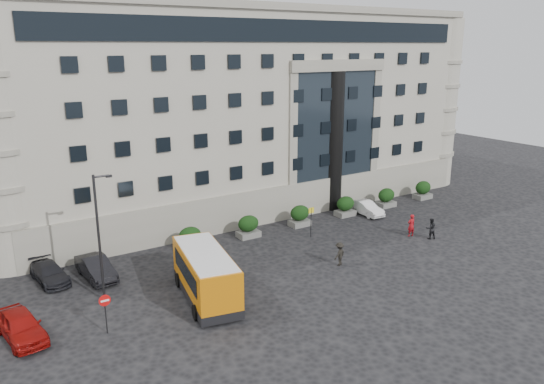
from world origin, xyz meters
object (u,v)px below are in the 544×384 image
at_px(parked_car_b, 96,268).
at_px(parked_car_d, 31,241).
at_px(hedge_e, 386,197).
at_px(parked_car_c, 50,273).
at_px(minibus, 206,273).
at_px(street_lamp, 100,234).
at_px(white_taxi, 366,208).
at_px(bus_stop_sign, 311,217).
at_px(pedestrian_b, 431,228).
at_px(hedge_f, 423,190).
at_px(hedge_a, 190,238).
at_px(pedestrian_c, 340,254).
at_px(pedestrian_a, 411,225).
at_px(no_entry_sign, 105,306).
at_px(hedge_b, 248,226).
at_px(parked_car_a, 21,326).
at_px(hedge_d, 345,206).
at_px(hedge_c, 300,216).

relative_size(parked_car_b, parked_car_d, 0.81).
relative_size(hedge_e, parked_car_c, 0.43).
relative_size(minibus, parked_car_c, 1.81).
height_order(street_lamp, white_taxi, street_lamp).
distance_m(bus_stop_sign, pedestrian_b, 9.77).
distance_m(hedge_f, parked_car_b, 33.52).
xyz_separation_m(hedge_a, pedestrian_c, (7.71, -8.54, -0.06)).
xyz_separation_m(parked_car_d, pedestrian_a, (26.83, -13.82, 0.18)).
xyz_separation_m(no_entry_sign, parked_car_c, (-1.25, 8.73, -1.03)).
height_order(no_entry_sign, parked_car_c, no_entry_sign).
bearing_deg(hedge_b, no_entry_sign, -148.10).
xyz_separation_m(no_entry_sign, parked_car_d, (-1.30, 15.51, -0.89)).
distance_m(bus_stop_sign, white_taxi, 8.25).
relative_size(pedestrian_a, pedestrian_c, 1.09).
bearing_deg(street_lamp, parked_car_c, 116.26).
xyz_separation_m(parked_car_a, parked_car_d, (2.70, 13.54, -0.00)).
relative_size(parked_car_a, parked_car_b, 1.00).
height_order(hedge_b, parked_car_c, hedge_b).
height_order(hedge_d, street_lamp, street_lamp).
relative_size(hedge_d, parked_car_b, 0.41).
bearing_deg(bus_stop_sign, no_entry_sign, -161.92).
bearing_deg(pedestrian_c, hedge_a, -67.10).
bearing_deg(pedestrian_a, parked_car_b, -6.62).
xyz_separation_m(hedge_a, hedge_d, (15.60, 0.00, 0.00)).
xyz_separation_m(hedge_e, street_lamp, (-28.74, -4.80, 3.44)).
bearing_deg(hedge_e, hedge_b, 180.00).
xyz_separation_m(hedge_c, bus_stop_sign, (-0.90, -2.80, 0.80)).
height_order(parked_car_c, pedestrian_a, pedestrian_a).
relative_size(hedge_f, white_taxi, 0.47).
height_order(hedge_c, bus_stop_sign, bus_stop_sign).
bearing_deg(hedge_b, parked_car_a, -159.33).
relative_size(hedge_e, street_lamp, 0.23).
xyz_separation_m(hedge_e, parked_car_d, (-31.10, 6.67, -0.16)).
relative_size(hedge_c, pedestrian_a, 0.98).
height_order(parked_car_a, parked_car_c, parked_car_a).
relative_size(hedge_a, hedge_e, 1.00).
relative_size(hedge_c, parked_car_a, 0.41).
distance_m(white_taxi, pedestrian_c, 12.43).
height_order(hedge_a, street_lamp, street_lamp).
bearing_deg(hedge_e, white_taxi, -166.65).
height_order(bus_stop_sign, minibus, minibus).
bearing_deg(pedestrian_a, minibus, 9.80).
bearing_deg(hedge_b, hedge_e, 0.00).
height_order(no_entry_sign, pedestrian_a, no_entry_sign).
relative_size(street_lamp, pedestrian_c, 4.62).
xyz_separation_m(hedge_b, minibus, (-7.79, -8.03, 0.76)).
bearing_deg(parked_car_d, bus_stop_sign, -24.83).
bearing_deg(hedge_f, no_entry_sign, -165.83).
height_order(parked_car_c, white_taxi, white_taxi).
bearing_deg(hedge_b, parked_car_c, -179.60).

